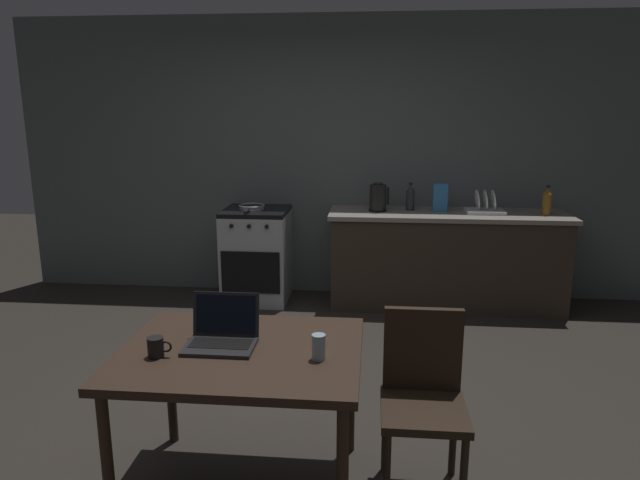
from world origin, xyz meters
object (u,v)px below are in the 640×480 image
frying_pan (251,207)px  drinking_glass (319,347)px  stove_oven (257,255)px  dining_table (241,364)px  chair (423,390)px  cereal_box (440,198)px  electric_kettle (378,198)px  coffee_mug (156,347)px  laptop (222,336)px  dish_rack (485,208)px  bottle_b (410,197)px  bottle (547,201)px

frying_pan → drinking_glass: frying_pan is taller
stove_oven → dining_table: bearing=-79.8°
chair → cereal_box: bearing=64.0°
stove_oven → electric_kettle: electric_kettle is taller
coffee_mug → laptop: bearing=30.8°
chair → frying_pan: 3.03m
laptop → dish_rack: dish_rack is taller
bottle_b → frying_pan: bearing=-175.8°
electric_kettle → bottle_b: 0.31m
cereal_box → dish_rack: (0.40, -0.02, -0.08)m
frying_pan → coffee_mug: bearing=-86.3°
drinking_glass → coffee_mug: bearing=-176.7°
dining_table → cereal_box: 3.09m
cereal_box → coffee_mug: bearing=-117.8°
coffee_mug → drinking_glass: 0.72m
stove_oven → cereal_box: cereal_box is taller
coffee_mug → dish_rack: 3.52m
frying_pan → electric_kettle: bearing=1.4°
electric_kettle → bottle: bearing=-1.9°
stove_oven → bottle_b: bottle_b is taller
dish_rack → dining_table: bearing=-119.7°
cereal_box → bottle_b: size_ratio=1.02×
drinking_glass → cereal_box: cereal_box is taller
chair → cereal_box: cereal_box is taller
bottle → stove_oven: bearing=179.0°
bottle → coffee_mug: size_ratio=2.40×
coffee_mug → bottle_b: size_ratio=0.43×
stove_oven → cereal_box: size_ratio=3.42×
electric_kettle → bottle_b: size_ratio=1.02×
electric_kettle → dish_rack: electric_kettle is taller
drinking_glass → frying_pan: bearing=107.6°
drinking_glass → dish_rack: bearing=66.9°
dish_rack → bottle_b: bearing=173.1°
bottle → dish_rack: 0.53m
laptop → cereal_box: bearing=77.9°
electric_kettle → dish_rack: size_ratio=0.77×
stove_oven → coffee_mug: bearing=-87.0°
chair → bottle_b: bearing=69.6°
laptop → frying_pan: bearing=112.0°
chair → coffee_mug: bearing=172.8°
dish_rack → electric_kettle: bearing=180.0°
stove_oven → cereal_box: (1.71, 0.02, 0.57)m
laptop → electric_kettle: size_ratio=1.23×
bottle → frying_pan: bearing=179.5°
stove_oven → chair: stove_oven is taller
laptop → frying_pan: size_ratio=0.76×
chair → bottle_b: (0.08, 2.77, 0.50)m
dining_table → bottle_b: (0.93, 2.89, 0.34)m
laptop → bottle: bottle is taller
dining_table → laptop: (-0.10, 0.03, 0.12)m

